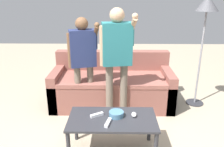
{
  "coord_description": "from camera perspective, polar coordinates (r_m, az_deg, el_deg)",
  "views": [
    {
      "loc": [
        -0.04,
        -2.21,
        1.77
      ],
      "look_at": [
        -0.09,
        0.46,
        0.82
      ],
      "focal_mm": 36.94,
      "sensor_mm": 36.0,
      "label": 1
    }
  ],
  "objects": [
    {
      "name": "couch",
      "position": [
        3.82,
        0.04,
        -3.13
      ],
      "size": [
        1.92,
        0.85,
        0.82
      ],
      "color": "brown",
      "rests_on": "ground"
    },
    {
      "name": "coffee_table",
      "position": [
        2.64,
        0.09,
        -12.06
      ],
      "size": [
        0.98,
        0.53,
        0.44
      ],
      "color": "#2D2D33",
      "rests_on": "ground"
    },
    {
      "name": "snack_bowl",
      "position": [
        2.63,
        1.09,
        -9.99
      ],
      "size": [
        0.17,
        0.17,
        0.06
      ],
      "primitive_type": "cylinder",
      "color": "teal",
      "rests_on": "coffee_table"
    },
    {
      "name": "game_remote_nunchuk",
      "position": [
        2.64,
        5.46,
        -10.09
      ],
      "size": [
        0.06,
        0.09,
        0.05
      ],
      "color": "white",
      "rests_on": "coffee_table"
    },
    {
      "name": "floor_lamp",
      "position": [
        3.77,
        22.34,
        13.82
      ],
      "size": [
        0.33,
        0.33,
        1.73
      ],
      "color": "#2D2D33",
      "rests_on": "ground"
    },
    {
      "name": "player_center",
      "position": [
        3.13,
        1.22,
        5.25
      ],
      "size": [
        0.49,
        0.31,
        1.59
      ],
      "color": "#756656",
      "rests_on": "ground"
    },
    {
      "name": "player_left",
      "position": [
        3.32,
        -7.17,
        4.43
      ],
      "size": [
        0.46,
        0.29,
        1.45
      ],
      "color": "#756656",
      "rests_on": "ground"
    },
    {
      "name": "game_remote_wand_near",
      "position": [
        2.65,
        -3.77,
        -10.18
      ],
      "size": [
        0.15,
        0.11,
        0.03
      ],
      "color": "white",
      "rests_on": "coffee_table"
    },
    {
      "name": "game_remote_wand_far",
      "position": [
        2.5,
        -0.99,
        -12.09
      ],
      "size": [
        0.08,
        0.17,
        0.03
      ],
      "color": "white",
      "rests_on": "coffee_table"
    }
  ]
}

